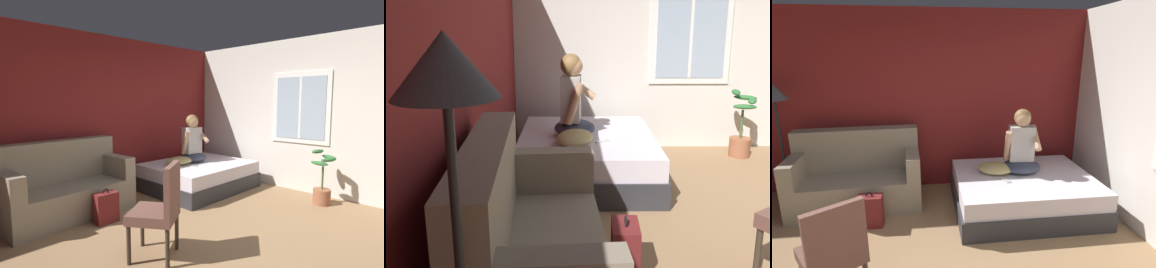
% 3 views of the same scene
% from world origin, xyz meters
% --- Properties ---
extents(wall_back_accent, '(10.12, 0.16, 2.70)m').
position_xyz_m(wall_back_accent, '(0.00, 2.76, 1.35)').
color(wall_back_accent, maroon).
rests_on(wall_back_accent, ground).
extents(wall_side_with_window, '(0.19, 6.76, 2.70)m').
position_xyz_m(wall_side_with_window, '(2.64, 0.01, 1.35)').
color(wall_side_with_window, silver).
rests_on(wall_side_with_window, ground).
extents(bed, '(1.86, 1.49, 0.48)m').
position_xyz_m(bed, '(1.40, 1.77, 0.24)').
color(bed, '#2D2D33').
rests_on(bed, ground).
extents(couch, '(1.75, 0.93, 1.04)m').
position_xyz_m(couch, '(-0.86, 2.19, 0.39)').
color(couch, gray).
rests_on(couch, ground).
extents(person_seated, '(0.55, 0.48, 0.88)m').
position_xyz_m(person_seated, '(1.40, 1.92, 0.84)').
color(person_seated, '#383D51').
rests_on(person_seated, bed).
extents(backpack, '(0.31, 0.24, 0.46)m').
position_xyz_m(backpack, '(-0.60, 1.58, 0.19)').
color(backpack, maroon).
rests_on(backpack, ground).
extents(throw_pillow, '(0.57, 0.49, 0.14)m').
position_xyz_m(throw_pillow, '(1.03, 1.90, 0.55)').
color(throw_pillow, tan).
rests_on(throw_pillow, bed).
extents(cell_phone, '(0.12, 0.16, 0.01)m').
position_xyz_m(cell_phone, '(1.12, 1.61, 0.48)').
color(cell_phone, '#B7B7BC').
rests_on(cell_phone, bed).
extents(floor_lamp, '(0.36, 0.36, 1.70)m').
position_xyz_m(floor_lamp, '(-1.85, 2.33, 1.43)').
color(floor_lamp, black).
rests_on(floor_lamp, ground).
extents(potted_plant, '(0.39, 0.37, 0.85)m').
position_xyz_m(potted_plant, '(2.12, -0.20, 0.30)').
color(potted_plant, '#995B3D').
rests_on(potted_plant, ground).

